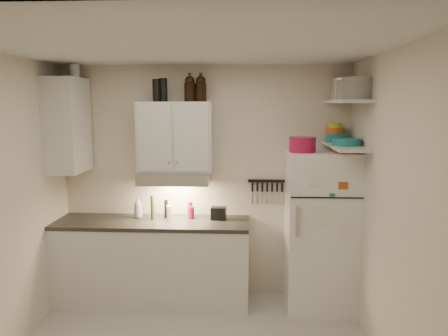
{
  "coord_description": "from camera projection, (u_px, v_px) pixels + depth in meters",
  "views": [
    {
      "loc": [
        0.48,
        -3.35,
        2.18
      ],
      "look_at": [
        0.25,
        0.9,
        1.55
      ],
      "focal_mm": 35.0,
      "sensor_mm": 36.0,
      "label": 1
    }
  ],
  "objects": [
    {
      "name": "stock_pot",
      "position": [
        346.0,
        89.0,
        4.59
      ],
      "size": [
        0.42,
        0.42,
        0.23
      ],
      "primitive_type": "cylinder",
      "rotation": [
        0.0,
        0.0,
        0.4
      ],
      "color": "silver",
      "rests_on": "shelf_hi"
    },
    {
      "name": "clear_bottle",
      "position": [
        169.0,
        213.0,
        4.77
      ],
      "size": [
        0.06,
        0.06,
        0.16
      ],
      "primitive_type": "cylinder",
      "rotation": [
        0.0,
        0.0,
        0.18
      ],
      "color": "silver",
      "rests_on": "countertop"
    },
    {
      "name": "ceiling",
      "position": [
        184.0,
        46.0,
        3.27
      ],
      "size": [
        3.2,
        3.0,
        0.02
      ],
      "primitive_type": "cube",
      "color": "silver",
      "rests_on": "ground"
    },
    {
      "name": "oil_bottle",
      "position": [
        153.0,
        208.0,
        4.77
      ],
      "size": [
        0.07,
        0.07,
        0.27
      ],
      "primitive_type": "cylinder",
      "rotation": [
        0.0,
        0.0,
        0.43
      ],
      "color": "#4B701C",
      "rests_on": "countertop"
    },
    {
      "name": "book_stack",
      "position": [
        347.0,
        149.0,
        4.26
      ],
      "size": [
        0.27,
        0.3,
        0.08
      ],
      "primitive_type": "cube",
      "rotation": [
        0.0,
        0.0,
        0.42
      ],
      "color": "#AD4A15",
      "rests_on": "fridge"
    },
    {
      "name": "plates",
      "position": [
        346.0,
        142.0,
        4.25
      ],
      "size": [
        0.3,
        0.3,
        0.07
      ],
      "primitive_type": "cylinder",
      "rotation": [
        0.0,
        0.0,
        -0.09
      ],
      "color": "#16797B",
      "rests_on": "shelf_lo"
    },
    {
      "name": "vinegar_bottle",
      "position": [
        166.0,
        209.0,
        4.84
      ],
      "size": [
        0.05,
        0.05,
        0.21
      ],
      "primitive_type": "cylinder",
      "rotation": [
        0.0,
        0.0,
        -0.22
      ],
      "color": "black",
      "rests_on": "countertop"
    },
    {
      "name": "red_jar",
      "position": [
        191.0,
        212.0,
        4.82
      ],
      "size": [
        0.08,
        0.08,
        0.13
      ],
      "primitive_type": "cylinder",
      "rotation": [
        0.0,
        0.0,
        0.23
      ],
      "color": "#9C123D",
      "rests_on": "countertop"
    },
    {
      "name": "caddy",
      "position": [
        219.0,
        213.0,
        4.78
      ],
      "size": [
        0.17,
        0.13,
        0.14
      ],
      "primitive_type": "cube",
      "rotation": [
        0.0,
        0.0,
        -0.09
      ],
      "color": "black",
      "rests_on": "countertop"
    },
    {
      "name": "dutch_oven",
      "position": [
        302.0,
        144.0,
        4.34
      ],
      "size": [
        0.33,
        0.33,
        0.15
      ],
      "primitive_type": "cylinder",
      "rotation": [
        0.0,
        0.0,
        0.31
      ],
      "color": "#9C123D",
      "rests_on": "fridge"
    },
    {
      "name": "tin_b",
      "position": [
        357.0,
        88.0,
        4.0
      ],
      "size": [
        0.27,
        0.27,
        0.21
      ],
      "primitive_type": "cube",
      "rotation": [
        0.0,
        0.0,
        0.43
      ],
      "color": "#AAAAAD",
      "rests_on": "shelf_hi"
    },
    {
      "name": "back_wall",
      "position": [
        205.0,
        182.0,
        4.96
      ],
      "size": [
        3.2,
        0.02,
        2.6
      ],
      "primitive_type": "cube",
      "color": "beige",
      "rests_on": "ground"
    },
    {
      "name": "growler_b",
      "position": [
        201.0,
        88.0,
        4.62
      ],
      "size": [
        0.14,
        0.14,
        0.28
      ],
      "primitive_type": null,
      "rotation": [
        0.0,
        0.0,
        -0.21
      ],
      "color": "black",
      "rests_on": "upper_cabinet"
    },
    {
      "name": "fridge",
      "position": [
        320.0,
        231.0,
        4.61
      ],
      "size": [
        0.7,
        0.68,
        1.7
      ],
      "primitive_type": "cube",
      "color": "white",
      "rests_on": "floor"
    },
    {
      "name": "shelf_lo",
      "position": [
        345.0,
        146.0,
        4.33
      ],
      "size": [
        0.3,
        0.95,
        0.03
      ],
      "primitive_type": "cube",
      "color": "silver",
      "rests_on": "right_wall"
    },
    {
      "name": "range_hood",
      "position": [
        175.0,
        177.0,
        4.72
      ],
      "size": [
        0.76,
        0.46,
        0.12
      ],
      "primitive_type": "cube",
      "color": "silver",
      "rests_on": "back_wall"
    },
    {
      "name": "thermos_a",
      "position": [
        163.0,
        90.0,
        4.61
      ],
      "size": [
        0.1,
        0.1,
        0.25
      ],
      "primitive_type": "cylinder",
      "rotation": [
        0.0,
        0.0,
        0.27
      ],
      "color": "black",
      "rests_on": "upper_cabinet"
    },
    {
      "name": "knife_strip",
      "position": [
        267.0,
        181.0,
        4.89
      ],
      "size": [
        0.42,
        0.02,
        0.03
      ],
      "primitive_type": "cube",
      "color": "black",
      "rests_on": "back_wall"
    },
    {
      "name": "soap_bottle",
      "position": [
        138.0,
        206.0,
        4.85
      ],
      "size": [
        0.12,
        0.12,
        0.27
      ],
      "primitive_type": "imported",
      "rotation": [
        0.0,
        0.0,
        0.14
      ],
      "color": "silver",
      "rests_on": "countertop"
    },
    {
      "name": "spice_jar",
      "position": [
        336.0,
        148.0,
        4.34
      ],
      "size": [
        0.07,
        0.07,
        0.09
      ],
      "primitive_type": "cylinder",
      "rotation": [
        0.0,
        0.0,
        -0.28
      ],
      "color": "silver",
      "rests_on": "fridge"
    },
    {
      "name": "pepper_mill",
      "position": [
        190.0,
        210.0,
        4.85
      ],
      "size": [
        0.07,
        0.07,
        0.18
      ],
      "primitive_type": "cylinder",
      "rotation": [
        0.0,
        0.0,
        -0.28
      ],
      "color": "brown",
      "rests_on": "countertop"
    },
    {
      "name": "side_jar",
      "position": [
        74.0,
        71.0,
        4.63
      ],
      "size": [
        0.13,
        0.13,
        0.15
      ],
      "primitive_type": "cylinder",
      "rotation": [
        0.0,
        0.0,
        0.17
      ],
      "color": "silver",
      "rests_on": "side_cabinet"
    },
    {
      "name": "thermos_b",
      "position": [
        156.0,
        90.0,
        4.59
      ],
      "size": [
        0.09,
        0.09,
        0.24
      ],
      "primitive_type": "cylinder",
      "rotation": [
        0.0,
        0.0,
        -0.08
      ],
      "color": "black",
      "rests_on": "upper_cabinet"
    },
    {
      "name": "base_cabinet",
      "position": [
        153.0,
        263.0,
        4.8
      ],
      "size": [
        2.1,
        0.6,
        0.88
      ],
      "primitive_type": "cube",
      "color": "silver",
      "rests_on": "floor"
    },
    {
      "name": "countertop",
      "position": [
        152.0,
        223.0,
        4.74
      ],
      "size": [
        2.1,
        0.62,
        0.04
      ],
      "primitive_type": "cube",
      "color": "#2D2A26",
      "rests_on": "base_cabinet"
    },
    {
      "name": "bowl_yellow",
      "position": [
        335.0,
        126.0,
        4.66
      ],
      "size": [
        0.15,
        0.15,
        0.05
      ],
      "primitive_type": "cylinder",
      "color": "gold",
      "rests_on": "bowl_orange"
    },
    {
      "name": "bowl_teal",
      "position": [
        337.0,
        138.0,
        4.63
      ],
      "size": [
        0.23,
        0.23,
        0.09
      ],
      "primitive_type": "cylinder",
      "color": "#16797B",
      "rests_on": "shelf_lo"
    },
    {
      "name": "upper_cabinet",
      "position": [
        176.0,
        137.0,
        4.72
      ],
      "size": [
        0.8,
        0.33,
        0.75
      ],
      "primitive_type": "cube",
      "color": "silver",
      "rests_on": "back_wall"
    },
    {
      "name": "tin_a",
      "position": [
        350.0,
        90.0,
        4.21
      ],
      "size": [
        0.24,
        0.22,
        0.19
      ],
      "primitive_type": "cube",
      "rotation": [
        0.0,
        0.0,
        0.3
      ],
      "color": "#AAAAAD",
      "rests_on": "shelf_hi"
    },
    {
      "name": "side_cabinet",
      "position": [
        67.0,
        125.0,
        4.63
      ],
      "size": [
        0.33,
        0.55,
        1.0
      ],
      "primitive_type": "cube",
      "color": "silver",
      "rests_on": "left_wall"
    },
    {
      "name": "shelf_hi",
      "position": [
        347.0,
        101.0,
        4.27
      ],
      "size": [
        0.3,
        0.95,
        0.03
      ],
      "primitive_type": "cube",
      "color": "silver",
      "rests_on": "right_wall"
    },
    {
      "name": "right_wall",
      "position": [
        393.0,
        218.0,
        3.38
      ],
      "size": [
        0.02,
        3.0,
        2.6
      ],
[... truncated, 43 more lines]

